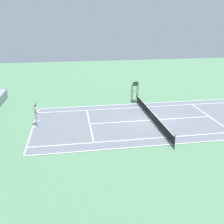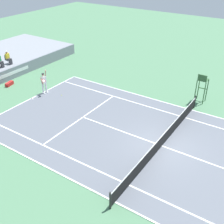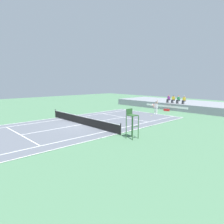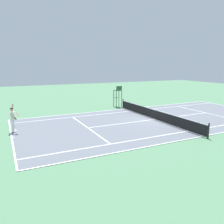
# 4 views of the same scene
# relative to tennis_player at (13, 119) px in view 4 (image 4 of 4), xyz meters

# --- Properties ---
(ground_plane) EXTENTS (80.00, 80.00, 0.00)m
(ground_plane) POSITION_rel_tennis_player_xyz_m (-1.39, -11.67, -0.99)
(ground_plane) COLOR #4C7A56
(court) EXTENTS (11.08, 23.88, 0.03)m
(court) POSITION_rel_tennis_player_xyz_m (-1.39, -11.67, -0.98)
(court) COLOR slate
(court) RESTS_ON ground
(net) EXTENTS (11.98, 0.10, 1.07)m
(net) POSITION_rel_tennis_player_xyz_m (-1.39, -11.67, -0.47)
(net) COLOR black
(net) RESTS_ON ground
(tennis_player) EXTENTS (0.80, 0.62, 2.08)m
(tennis_player) POSITION_rel_tennis_player_xyz_m (0.00, 0.00, 0.00)
(tennis_player) COLOR white
(tennis_player) RESTS_ON ground
(tennis_ball) EXTENTS (0.07, 0.07, 0.07)m
(tennis_ball) POSITION_rel_tennis_player_xyz_m (0.41, -1.53, -0.96)
(tennis_ball) COLOR #D1E533
(tennis_ball) RESTS_ON ground
(umpire_chair) EXTENTS (0.77, 0.77, 2.44)m
(umpire_chair) POSITION_rel_tennis_player_xyz_m (5.81, -11.67, 0.56)
(umpire_chair) COLOR #2D562D
(umpire_chair) RESTS_ON ground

